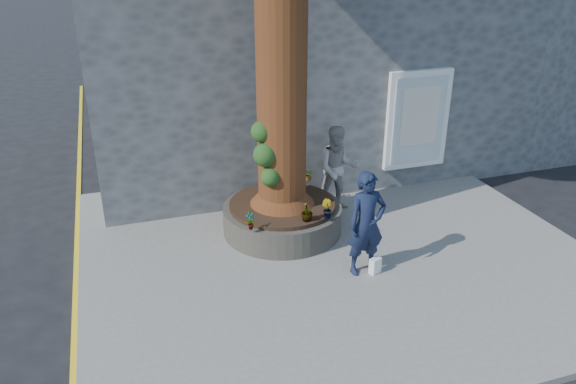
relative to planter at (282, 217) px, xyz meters
name	(u,v)px	position (x,y,z in m)	size (l,w,h in m)	color
ground	(273,300)	(-0.80, -2.00, -0.41)	(120.00, 120.00, 0.00)	black
pavement	(335,252)	(0.70, -1.00, -0.35)	(9.00, 8.00, 0.12)	slate
yellow_line	(76,300)	(-3.85, -1.00, -0.41)	(0.10, 30.00, 0.01)	yellow
stone_shop	(283,29)	(1.70, 5.20, 2.75)	(10.30, 8.30, 6.30)	#47494C
neighbour_shop	(533,22)	(9.70, 5.20, 2.59)	(6.00, 8.00, 6.00)	#47494C
planter	(282,217)	(0.00, 0.00, 0.00)	(2.30, 2.30, 0.60)	black
man	(367,224)	(0.89, -1.85, 0.62)	(0.67, 0.44, 1.83)	#131B35
woman	(338,169)	(1.39, 0.59, 0.61)	(0.88, 0.68, 1.81)	#A8A4A1
shopping_bag	(375,266)	(1.04, -1.95, -0.15)	(0.20, 0.12, 0.28)	white
plant_a	(250,221)	(-0.85, -0.85, 0.47)	(0.17, 0.12, 0.33)	gray
plant_b	(327,209)	(0.58, -0.85, 0.48)	(0.19, 0.19, 0.35)	gray
plant_c	(307,211)	(0.19, -0.85, 0.49)	(0.21, 0.21, 0.37)	gray
plant_d	(309,175)	(0.85, 0.85, 0.44)	(0.24, 0.22, 0.27)	gray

